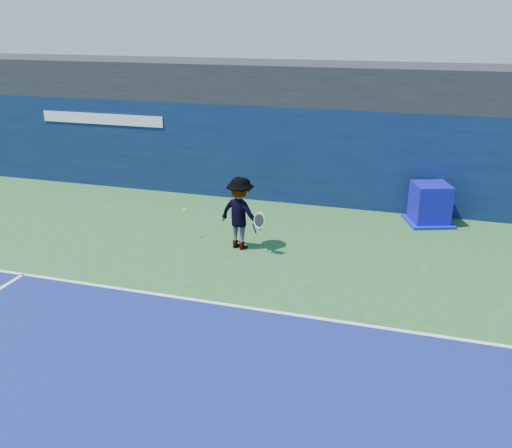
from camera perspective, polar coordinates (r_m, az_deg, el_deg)
name	(u,v)px	position (r m, az deg, el deg)	size (l,w,h in m)	color
ground	(164,392)	(9.47, -9.18, -16.22)	(80.00, 80.00, 0.00)	#2A5E2A
baseline	(229,305)	(11.79, -2.76, -8.08)	(24.00, 0.10, 0.01)	white
stadium_band	(317,83)	(18.72, 6.17, 13.87)	(36.00, 3.00, 1.20)	black
back_wall_assembly	(309,154)	(18.10, 5.28, 6.94)	(36.00, 1.03, 3.00)	#0B1A3E
equipment_cart	(430,205)	(16.92, 16.98, 1.80)	(1.55, 1.55, 1.16)	#100B9F
tennis_player	(240,213)	(14.30, -1.58, 1.10)	(1.44, 1.02, 1.86)	silver
tennis_ball	(184,210)	(15.02, -7.16, 1.43)	(0.08, 0.08, 0.08)	yellow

